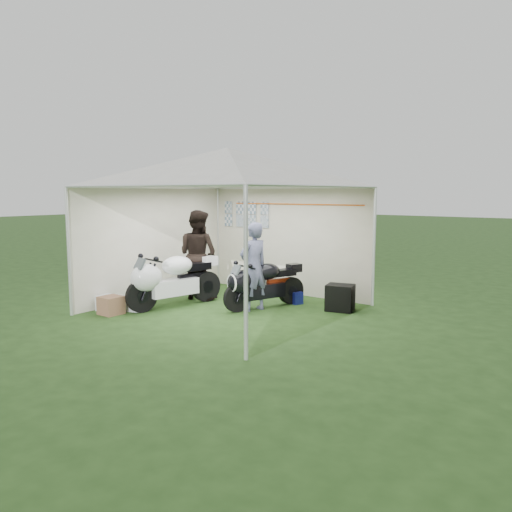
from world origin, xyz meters
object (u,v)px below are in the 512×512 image
object	(u,v)px
person_dark_jacket	(198,255)
crate_0	(110,303)
canopy_tent	(228,172)
crate_2	(137,305)
paddock_stand	(294,297)
equipment_box	(340,298)
motorcycle_black	(261,283)
motorcycle_white	(170,278)
person_blue_jacket	(253,267)
crate_1	(111,305)

from	to	relation	value
person_dark_jacket	crate_0	distance (m)	2.03
canopy_tent	crate_2	world-z (taller)	canopy_tent
canopy_tent	person_dark_jacket	world-z (taller)	canopy_tent
paddock_stand	equipment_box	xyz separation A→B (m)	(1.02, -0.02, 0.13)
motorcycle_black	equipment_box	distance (m)	1.52
motorcycle_white	person_blue_jacket	world-z (taller)	person_blue_jacket
person_blue_jacket	equipment_box	distance (m)	1.72
canopy_tent	person_blue_jacket	size ratio (longest dim) A/B	3.42
person_dark_jacket	person_blue_jacket	bearing A→B (deg)	170.73
motorcycle_black	crate_2	size ratio (longest dim) A/B	5.36
crate_0	equipment_box	bearing A→B (deg)	36.80
motorcycle_black	paddock_stand	distance (m)	0.90
motorcycle_black	crate_2	distance (m)	2.34
motorcycle_white	crate_1	xyz separation A→B (m)	(-0.47, -1.02, -0.40)
paddock_stand	crate_2	world-z (taller)	paddock_stand
canopy_tent	motorcycle_black	bearing A→B (deg)	47.44
equipment_box	crate_0	world-z (taller)	equipment_box
person_blue_jacket	crate_1	size ratio (longest dim) A/B	4.50
motorcycle_black	paddock_stand	world-z (taller)	motorcycle_black
motorcycle_black	equipment_box	size ratio (longest dim) A/B	3.50
canopy_tent	person_blue_jacket	xyz separation A→B (m)	(0.39, 0.24, -1.75)
motorcycle_black	person_dark_jacket	world-z (taller)	person_dark_jacket
motorcycle_black	crate_0	distance (m)	2.85
equipment_box	crate_1	world-z (taller)	equipment_box
crate_2	motorcycle_black	bearing A→B (deg)	41.88
person_dark_jacket	equipment_box	xyz separation A→B (m)	(2.86, 0.80, -0.67)
equipment_box	crate_2	world-z (taller)	equipment_box
paddock_stand	equipment_box	bearing A→B (deg)	-1.08
canopy_tent	paddock_stand	size ratio (longest dim) A/B	17.52
motorcycle_white	crate_2	size ratio (longest dim) A/B	6.34
motorcycle_white	person_dark_jacket	xyz separation A→B (m)	(-0.14, 0.92, 0.35)
person_dark_jacket	motorcycle_black	bearing A→B (deg)	178.17
canopy_tent	paddock_stand	world-z (taller)	canopy_tent
person_blue_jacket	crate_0	xyz separation A→B (m)	(-2.14, -1.63, -0.68)
canopy_tent	crate_2	size ratio (longest dim) A/B	17.56
canopy_tent	motorcycle_black	distance (m)	2.17
canopy_tent	crate_1	distance (m)	3.24
equipment_box	crate_2	distance (m)	3.79
crate_2	person_dark_jacket	bearing A→B (deg)	84.08
person_blue_jacket	motorcycle_black	bearing A→B (deg)	-169.71
crate_1	person_dark_jacket	bearing A→B (deg)	80.22
motorcycle_black	person_blue_jacket	distance (m)	0.39
paddock_stand	person_dark_jacket	xyz separation A→B (m)	(-1.84, -0.82, 0.80)
paddock_stand	crate_1	size ratio (longest dim) A/B	0.88
paddock_stand	person_dark_jacket	bearing A→B (deg)	-155.89
motorcycle_black	paddock_stand	size ratio (longest dim) A/B	5.35
motorcycle_white	person_blue_jacket	bearing A→B (deg)	40.54
paddock_stand	person_blue_jacket	world-z (taller)	person_blue_jacket
motorcycle_black	crate_1	xyz separation A→B (m)	(-1.90, -2.00, -0.33)
motorcycle_white	paddock_stand	distance (m)	2.48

